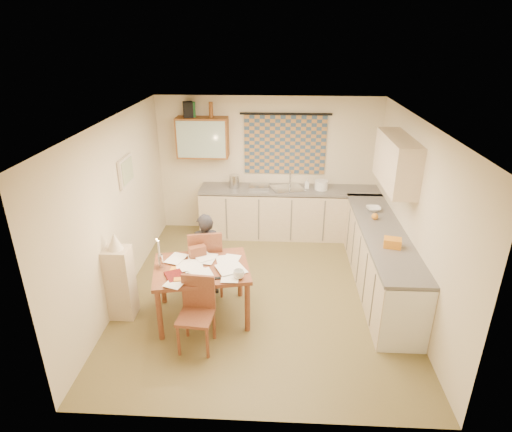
# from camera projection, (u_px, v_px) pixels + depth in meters

# --- Properties ---
(floor) EXTENTS (4.00, 4.50, 0.02)m
(floor) POSITION_uv_depth(u_px,v_px,m) (263.00, 293.00, 6.27)
(floor) COLOR brown
(floor) RESTS_ON ground
(ceiling) EXTENTS (4.00, 4.50, 0.02)m
(ceiling) POSITION_uv_depth(u_px,v_px,m) (264.00, 120.00, 5.26)
(ceiling) COLOR white
(ceiling) RESTS_ON floor
(wall_back) EXTENTS (4.00, 0.02, 2.50)m
(wall_back) POSITION_uv_depth(u_px,v_px,m) (268.00, 166.00, 7.84)
(wall_back) COLOR beige
(wall_back) RESTS_ON floor
(wall_front) EXTENTS (4.00, 0.02, 2.50)m
(wall_front) POSITION_uv_depth(u_px,v_px,m) (254.00, 317.00, 3.70)
(wall_front) COLOR beige
(wall_front) RESTS_ON floor
(wall_left) EXTENTS (0.02, 4.50, 2.50)m
(wall_left) POSITION_uv_depth(u_px,v_px,m) (117.00, 211.00, 5.87)
(wall_left) COLOR beige
(wall_left) RESTS_ON floor
(wall_right) EXTENTS (0.02, 4.50, 2.50)m
(wall_right) POSITION_uv_depth(u_px,v_px,m) (415.00, 217.00, 5.67)
(wall_right) COLOR beige
(wall_right) RESTS_ON floor
(window_blind) EXTENTS (1.45, 0.03, 1.05)m
(window_blind) POSITION_uv_depth(u_px,v_px,m) (285.00, 145.00, 7.63)
(window_blind) COLOR #2E4762
(window_blind) RESTS_ON wall_back
(curtain_rod) EXTENTS (1.60, 0.04, 0.04)m
(curtain_rod) POSITION_uv_depth(u_px,v_px,m) (286.00, 114.00, 7.39)
(curtain_rod) COLOR black
(curtain_rod) RESTS_ON wall_back
(wall_cabinet) EXTENTS (0.90, 0.34, 0.70)m
(wall_cabinet) POSITION_uv_depth(u_px,v_px,m) (203.00, 137.00, 7.51)
(wall_cabinet) COLOR brown
(wall_cabinet) RESTS_ON wall_back
(wall_cabinet_glass) EXTENTS (0.84, 0.02, 0.64)m
(wall_cabinet_glass) POSITION_uv_depth(u_px,v_px,m) (201.00, 140.00, 7.35)
(wall_cabinet_glass) COLOR #99B2A5
(wall_cabinet_glass) RESTS_ON wall_back
(upper_cabinet_right) EXTENTS (0.34, 1.30, 0.70)m
(upper_cabinet_right) POSITION_uv_depth(u_px,v_px,m) (397.00, 162.00, 5.94)
(upper_cabinet_right) COLOR #C5AC8B
(upper_cabinet_right) RESTS_ON wall_right
(framed_print) EXTENTS (0.04, 0.50, 0.40)m
(framed_print) POSITION_uv_depth(u_px,v_px,m) (126.00, 171.00, 6.05)
(framed_print) COLOR beige
(framed_print) RESTS_ON wall_left
(print_canvas) EXTENTS (0.01, 0.42, 0.32)m
(print_canvas) POSITION_uv_depth(u_px,v_px,m) (128.00, 171.00, 6.05)
(print_canvas) COLOR beige
(print_canvas) RESTS_ON wall_left
(counter_back) EXTENTS (3.30, 0.62, 0.92)m
(counter_back) POSITION_uv_depth(u_px,v_px,m) (291.00, 213.00, 7.85)
(counter_back) COLOR #C5AC8B
(counter_back) RESTS_ON floor
(counter_right) EXTENTS (0.62, 2.95, 0.92)m
(counter_right) POSITION_uv_depth(u_px,v_px,m) (380.00, 259.00, 6.26)
(counter_right) COLOR #C5AC8B
(counter_right) RESTS_ON floor
(stove) EXTENTS (0.58, 0.58, 0.90)m
(stove) POSITION_uv_depth(u_px,v_px,m) (400.00, 307.00, 5.17)
(stove) COLOR white
(stove) RESTS_ON floor
(sink) EXTENTS (0.66, 0.59, 0.10)m
(sink) POSITION_uv_depth(u_px,v_px,m) (287.00, 191.00, 7.68)
(sink) COLOR silver
(sink) RESTS_ON counter_back
(tap) EXTENTS (0.03, 0.03, 0.28)m
(tap) POSITION_uv_depth(u_px,v_px,m) (290.00, 178.00, 7.77)
(tap) COLOR silver
(tap) RESTS_ON counter_back
(dish_rack) EXTENTS (0.36, 0.31, 0.06)m
(dish_rack) POSITION_uv_depth(u_px,v_px,m) (259.00, 187.00, 7.68)
(dish_rack) COLOR silver
(dish_rack) RESTS_ON counter_back
(kettle) EXTENTS (0.18, 0.18, 0.24)m
(kettle) POSITION_uv_depth(u_px,v_px,m) (234.00, 181.00, 7.67)
(kettle) COLOR silver
(kettle) RESTS_ON counter_back
(mixing_bowl) EXTENTS (0.27, 0.27, 0.16)m
(mixing_bowl) POSITION_uv_depth(u_px,v_px,m) (321.00, 185.00, 7.61)
(mixing_bowl) COLOR white
(mixing_bowl) RESTS_ON counter_back
(soap_bottle) EXTENTS (0.09, 0.09, 0.17)m
(soap_bottle) POSITION_uv_depth(u_px,v_px,m) (307.00, 183.00, 7.66)
(soap_bottle) COLOR white
(soap_bottle) RESTS_ON counter_back
(bowl) EXTENTS (0.23, 0.23, 0.06)m
(bowl) POSITION_uv_depth(u_px,v_px,m) (373.00, 209.00, 6.73)
(bowl) COLOR white
(bowl) RESTS_ON counter_right
(orange_bag) EXTENTS (0.25, 0.21, 0.12)m
(orange_bag) POSITION_uv_depth(u_px,v_px,m) (392.00, 243.00, 5.58)
(orange_bag) COLOR orange
(orange_bag) RESTS_ON counter_right
(fruit_orange) EXTENTS (0.10, 0.10, 0.10)m
(fruit_orange) POSITION_uv_depth(u_px,v_px,m) (375.00, 216.00, 6.40)
(fruit_orange) COLOR orange
(fruit_orange) RESTS_ON counter_right
(speaker) EXTENTS (0.21, 0.24, 0.26)m
(speaker) POSITION_uv_depth(u_px,v_px,m) (188.00, 110.00, 7.33)
(speaker) COLOR black
(speaker) RESTS_ON wall_cabinet
(bottle_green) EXTENTS (0.09, 0.09, 0.26)m
(bottle_green) POSITION_uv_depth(u_px,v_px,m) (193.00, 110.00, 7.32)
(bottle_green) COLOR #195926
(bottle_green) RESTS_ON wall_cabinet
(bottle_brown) EXTENTS (0.08, 0.08, 0.26)m
(bottle_brown) POSITION_uv_depth(u_px,v_px,m) (211.00, 110.00, 7.31)
(bottle_brown) COLOR brown
(bottle_brown) RESTS_ON wall_cabinet
(dining_table) EXTENTS (1.36, 1.14, 0.75)m
(dining_table) POSITION_uv_depth(u_px,v_px,m) (203.00, 291.00, 5.61)
(dining_table) COLOR brown
(dining_table) RESTS_ON floor
(chair_far) EXTENTS (0.55, 0.55, 1.03)m
(chair_far) POSITION_uv_depth(u_px,v_px,m) (206.00, 273.00, 6.17)
(chair_far) COLOR brown
(chair_far) RESTS_ON floor
(chair_near) EXTENTS (0.43, 0.43, 0.89)m
(chair_near) POSITION_uv_depth(u_px,v_px,m) (197.00, 327.00, 5.11)
(chair_near) COLOR brown
(chair_near) RESTS_ON floor
(person) EXTENTS (0.59, 0.50, 1.25)m
(person) POSITION_uv_depth(u_px,v_px,m) (206.00, 254.00, 6.03)
(person) COLOR black
(person) RESTS_ON floor
(shelf_stand) EXTENTS (0.32, 0.30, 1.00)m
(shelf_stand) POSITION_uv_depth(u_px,v_px,m) (121.00, 283.00, 5.58)
(shelf_stand) COLOR #C5AC8B
(shelf_stand) RESTS_ON floor
(lampshade) EXTENTS (0.20, 0.20, 0.22)m
(lampshade) POSITION_uv_depth(u_px,v_px,m) (114.00, 241.00, 5.34)
(lampshade) COLOR beige
(lampshade) RESTS_ON shelf_stand
(letter_rack) EXTENTS (0.24, 0.19, 0.16)m
(letter_rack) POSITION_uv_depth(u_px,v_px,m) (198.00, 252.00, 5.67)
(letter_rack) COLOR brown
(letter_rack) RESTS_ON dining_table
(mug) EXTENTS (0.20, 0.20, 0.11)m
(mug) POSITION_uv_depth(u_px,v_px,m) (239.00, 274.00, 5.20)
(mug) COLOR white
(mug) RESTS_ON dining_table
(magazine) EXTENTS (0.44, 0.45, 0.03)m
(magazine) POSITION_uv_depth(u_px,v_px,m) (166.00, 278.00, 5.19)
(magazine) COLOR maroon
(magazine) RESTS_ON dining_table
(book) EXTENTS (0.19, 0.25, 0.02)m
(book) POSITION_uv_depth(u_px,v_px,m) (169.00, 272.00, 5.34)
(book) COLOR orange
(book) RESTS_ON dining_table
(orange_box) EXTENTS (0.13, 0.10, 0.04)m
(orange_box) POSITION_uv_depth(u_px,v_px,m) (179.00, 280.00, 5.14)
(orange_box) COLOR orange
(orange_box) RESTS_ON dining_table
(eyeglasses) EXTENTS (0.14, 0.07, 0.02)m
(eyeglasses) POSITION_uv_depth(u_px,v_px,m) (215.00, 278.00, 5.20)
(eyeglasses) COLOR black
(eyeglasses) RESTS_ON dining_table
(candle_holder) EXTENTS (0.07, 0.07, 0.18)m
(candle_holder) POSITION_uv_depth(u_px,v_px,m) (161.00, 261.00, 5.43)
(candle_holder) COLOR silver
(candle_holder) RESTS_ON dining_table
(candle) EXTENTS (0.02, 0.02, 0.22)m
(candle) POSITION_uv_depth(u_px,v_px,m) (159.00, 249.00, 5.31)
(candle) COLOR white
(candle) RESTS_ON dining_table
(candle_flame) EXTENTS (0.02, 0.02, 0.02)m
(candle_flame) POSITION_uv_depth(u_px,v_px,m) (157.00, 240.00, 5.26)
(candle_flame) COLOR #FFCC66
(candle_flame) RESTS_ON dining_table
(papers) EXTENTS (1.12, 0.99, 0.03)m
(papers) POSITION_uv_depth(u_px,v_px,m) (206.00, 267.00, 5.43)
(papers) COLOR white
(papers) RESTS_ON dining_table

